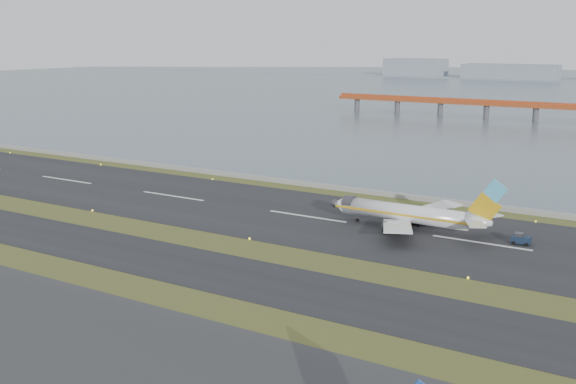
# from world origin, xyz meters

# --- Properties ---
(ground) EXTENTS (1000.00, 1000.00, 0.00)m
(ground) POSITION_xyz_m (0.00, 0.00, 0.00)
(ground) COLOR #384D1B
(ground) RESTS_ON ground
(taxiway_strip) EXTENTS (1000.00, 18.00, 0.10)m
(taxiway_strip) POSITION_xyz_m (0.00, -12.00, 0.05)
(taxiway_strip) COLOR black
(taxiway_strip) RESTS_ON ground
(runway_strip) EXTENTS (1000.00, 45.00, 0.10)m
(runway_strip) POSITION_xyz_m (0.00, 30.00, 0.05)
(runway_strip) COLOR black
(runway_strip) RESTS_ON ground
(seawall) EXTENTS (1000.00, 2.50, 1.00)m
(seawall) POSITION_xyz_m (0.00, 60.00, 0.50)
(seawall) COLOR gray
(seawall) RESTS_ON ground
(airliner) EXTENTS (38.52, 32.89, 12.80)m
(airliner) POSITION_xyz_m (24.27, 31.87, 3.46)
(airliner) COLOR silver
(airliner) RESTS_ON ground
(pushback_tug) EXTENTS (3.79, 2.42, 2.33)m
(pushback_tug) POSITION_xyz_m (46.84, 33.22, 1.13)
(pushback_tug) COLOR #131F35
(pushback_tug) RESTS_ON ground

